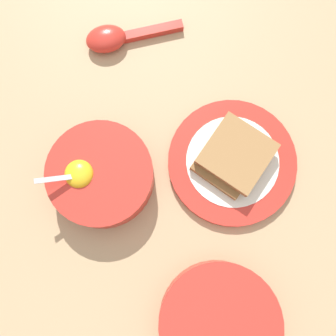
% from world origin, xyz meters
% --- Properties ---
extents(ground_plane, '(3.00, 3.00, 0.00)m').
position_xyz_m(ground_plane, '(0.00, 0.00, 0.00)').
color(ground_plane, tan).
extents(egg_bowl, '(0.15, 0.16, 0.08)m').
position_xyz_m(egg_bowl, '(-0.02, -0.13, 0.03)').
color(egg_bowl, red).
rests_on(egg_bowl, ground_plane).
extents(toast_plate, '(0.20, 0.20, 0.01)m').
position_xyz_m(toast_plate, '(0.01, 0.06, 0.01)').
color(toast_plate, red).
rests_on(toast_plate, ground_plane).
extents(toast_sandwich, '(0.13, 0.14, 0.03)m').
position_xyz_m(toast_sandwich, '(0.01, 0.06, 0.03)').
color(toast_sandwich, brown).
rests_on(toast_sandwich, toast_plate).
extents(soup_spoon, '(0.05, 0.16, 0.03)m').
position_xyz_m(soup_spoon, '(-0.23, -0.06, 0.01)').
color(soup_spoon, red).
rests_on(soup_spoon, ground_plane).
extents(congee_bowl, '(0.17, 0.17, 0.05)m').
position_xyz_m(congee_bowl, '(0.23, -0.02, 0.03)').
color(congee_bowl, red).
rests_on(congee_bowl, ground_plane).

